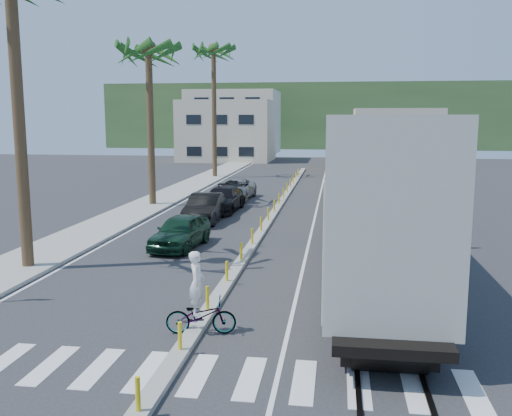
{
  "coord_description": "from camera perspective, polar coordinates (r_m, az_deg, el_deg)",
  "views": [
    {
      "loc": [
        3.73,
        -13.9,
        5.8
      ],
      "look_at": [
        0.36,
        9.65,
        2.0
      ],
      "focal_mm": 40.0,
      "sensor_mm": 36.0,
      "label": 1
    }
  ],
  "objects": [
    {
      "name": "buildings",
      "position": [
        86.17,
        1.38,
        8.12
      ],
      "size": [
        38.0,
        27.0,
        10.0
      ],
      "color": "beige",
      "rests_on": "ground"
    },
    {
      "name": "ground",
      "position": [
        15.52,
        -6.55,
        -12.94
      ],
      "size": [
        140.0,
        140.0,
        0.0
      ],
      "primitive_type": "plane",
      "color": "#28282B",
      "rests_on": "ground"
    },
    {
      "name": "lane_markings",
      "position": [
        39.77,
        -0.46,
        0.69
      ],
      "size": [
        9.42,
        90.0,
        0.01
      ],
      "color": "silver",
      "rests_on": "ground"
    },
    {
      "name": "car_lead",
      "position": [
        25.71,
        -7.57,
        -2.34
      ],
      "size": [
        2.62,
        4.72,
        1.49
      ],
      "primitive_type": "imported",
      "rotation": [
        0.0,
        0.0,
        -0.1
      ],
      "color": "#103220",
      "rests_on": "ground"
    },
    {
      "name": "hillside",
      "position": [
        113.96,
        6.33,
        9.12
      ],
      "size": [
        80.0,
        20.0,
        12.0
      ],
      "primitive_type": "cube",
      "color": "#385628",
      "rests_on": "ground"
    },
    {
      "name": "palm_trees",
      "position": [
        38.79,
        -10.11,
        16.36
      ],
      "size": [
        3.5,
        37.2,
        13.75
      ],
      "color": "brown",
      "rests_on": "ground"
    },
    {
      "name": "freight_train",
      "position": [
        39.38,
        9.99,
        4.72
      ],
      "size": [
        3.0,
        60.94,
        5.85
      ],
      "color": "beige",
      "rests_on": "ground"
    },
    {
      "name": "car_third",
      "position": [
        35.49,
        -3.37,
        0.88
      ],
      "size": [
        2.65,
        5.4,
        1.5
      ],
      "primitive_type": "imported",
      "rotation": [
        0.0,
        0.0,
        -0.05
      ],
      "color": "black",
      "rests_on": "ground"
    },
    {
      "name": "sidewalk",
      "position": [
        41.18,
        -9.23,
        0.96
      ],
      "size": [
        3.0,
        90.0,
        0.15
      ],
      "primitive_type": "cube",
      "color": "gray",
      "rests_on": "ground"
    },
    {
      "name": "median",
      "position": [
        34.54,
        1.82,
        -0.45
      ],
      "size": [
        0.45,
        60.0,
        0.85
      ],
      "color": "gray",
      "rests_on": "ground"
    },
    {
      "name": "rails",
      "position": [
        42.31,
        9.78,
        1.1
      ],
      "size": [
        1.56,
        100.0,
        0.06
      ],
      "color": "black",
      "rests_on": "ground"
    },
    {
      "name": "car_second",
      "position": [
        31.94,
        -5.1,
        0.01
      ],
      "size": [
        1.76,
        4.8,
        1.57
      ],
      "primitive_type": "imported",
      "rotation": [
        0.0,
        0.0,
        0.01
      ],
      "color": "black",
      "rests_on": "ground"
    },
    {
      "name": "cyclist",
      "position": [
        15.65,
        -5.62,
        -9.9
      ],
      "size": [
        1.21,
        2.09,
        2.28
      ],
      "rotation": [
        0.0,
        0.0,
        1.72
      ],
      "color": "#9EA0A5",
      "rests_on": "ground"
    },
    {
      "name": "car_rear",
      "position": [
        40.5,
        -2.2,
        1.87
      ],
      "size": [
        2.92,
        5.46,
        1.45
      ],
      "primitive_type": "imported",
      "rotation": [
        0.0,
        0.0,
        -0.05
      ],
      "color": "#939598",
      "rests_on": "ground"
    },
    {
      "name": "crosswalk",
      "position": [
        13.75,
        -8.74,
        -15.96
      ],
      "size": [
        14.0,
        2.2,
        0.01
      ],
      "primitive_type": "cube",
      "color": "silver",
      "rests_on": "ground"
    }
  ]
}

